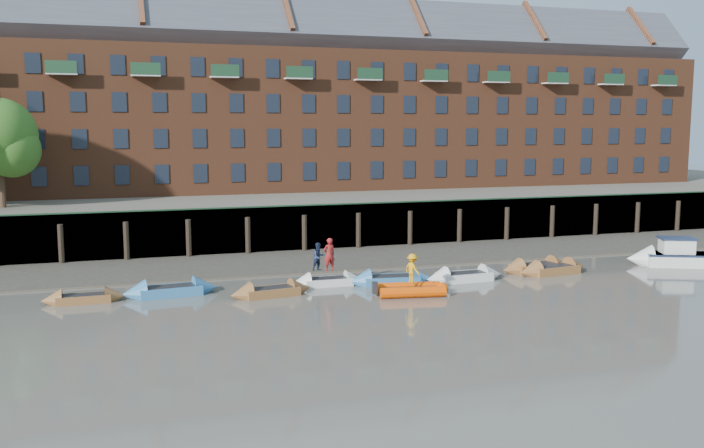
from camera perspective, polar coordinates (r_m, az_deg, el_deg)
name	(u,v)px	position (r m, az deg, el deg)	size (l,w,h in m)	color
ground	(470,330)	(33.27, 9.02, -8.00)	(220.00, 220.00, 0.00)	#625E55
foreshore	(347,259)	(49.59, -0.35, -2.71)	(110.00, 8.00, 0.50)	#3D382F
mud_band	(364,269)	(46.41, 0.90, -3.43)	(110.00, 1.60, 0.10)	#4C4336
river_wall	(329,227)	(53.48, -1.75, -0.22)	(110.00, 1.23, 3.30)	#2D2A26
bank_terrace	(287,207)	(66.58, -4.97, 1.32)	(110.00, 28.00, 3.20)	#5E594D
apartment_terrace	(283,80)	(67.26, -5.28, 10.95)	(80.60, 15.56, 20.98)	brown
rowboat_0	(84,298)	(40.04, -19.85, -5.38)	(4.07, 1.20, 1.18)	brown
rowboat_1	(170,291)	(40.32, -13.74, -4.98)	(5.07, 1.89, 1.44)	teal
rowboat_2	(271,292)	(39.32, -6.20, -5.17)	(4.58, 1.92, 1.29)	brown
rowboat_3	(328,282)	(41.63, -1.87, -4.42)	(4.18, 1.27, 1.21)	silver
rowboat_4	(391,280)	(41.92, 2.99, -4.30)	(4.96, 1.98, 1.40)	teal
rowboat_5	(464,277)	(43.27, 8.60, -4.00)	(4.83, 1.59, 1.39)	silver
rowboat_6	(536,267)	(46.88, 13.88, -3.24)	(4.94, 1.98, 1.39)	brown
rowboat_7	(553,270)	(46.39, 15.13, -3.39)	(4.97, 2.01, 1.40)	brown
rib_tender	(413,290)	(39.44, 4.73, -5.03)	(3.86, 2.29, 0.65)	#E94803
motor_launch	(667,256)	(51.31, 22.96, -2.30)	(5.90, 3.95, 2.33)	silver
person_rower_a	(329,254)	(41.37, -1.76, -2.34)	(0.68, 0.44, 1.86)	maroon
person_rower_b	(319,257)	(41.43, -2.56, -2.53)	(0.77, 0.60, 1.59)	#19233F
person_rib_crew	(412,269)	(39.16, 4.65, -3.44)	(1.03, 0.59, 1.59)	orange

